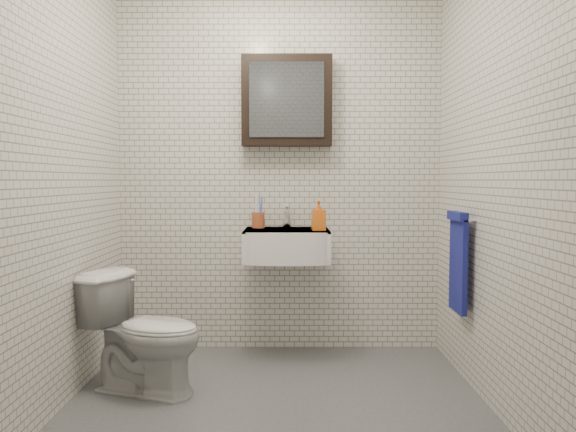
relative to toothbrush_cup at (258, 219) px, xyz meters
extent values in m
cube|color=#494C51|center=(0.14, -0.90, -0.90)|extent=(2.20, 2.00, 0.01)
cube|color=silver|center=(0.14, 0.10, 0.34)|extent=(2.20, 0.02, 2.50)
cube|color=silver|center=(0.14, -1.90, 0.34)|extent=(2.20, 0.02, 2.50)
cube|color=silver|center=(-0.96, -0.90, 0.34)|extent=(0.02, 2.00, 2.50)
cube|color=silver|center=(1.24, -0.90, 0.34)|extent=(0.02, 2.00, 2.50)
cube|color=white|center=(0.19, -0.12, -0.16)|extent=(0.55, 0.45, 0.20)
cylinder|color=silver|center=(0.19, -0.10, -0.07)|extent=(0.31, 0.31, 0.02)
cylinder|color=silver|center=(0.19, -0.10, -0.06)|extent=(0.04, 0.04, 0.01)
cube|color=white|center=(0.19, -0.12, -0.06)|extent=(0.55, 0.45, 0.01)
cylinder|color=silver|center=(0.19, 0.04, -0.03)|extent=(0.06, 0.06, 0.06)
cylinder|color=silver|center=(0.19, 0.04, 0.03)|extent=(0.03, 0.03, 0.08)
cylinder|color=silver|center=(0.19, -0.02, 0.06)|extent=(0.02, 0.12, 0.02)
cube|color=silver|center=(0.19, 0.07, 0.09)|extent=(0.02, 0.09, 0.01)
cube|color=black|center=(0.19, 0.03, 0.79)|extent=(0.60, 0.14, 0.60)
cube|color=#3F444C|center=(0.19, -0.04, 0.79)|extent=(0.49, 0.01, 0.49)
cylinder|color=silver|center=(1.20, -0.55, 0.04)|extent=(0.02, 0.30, 0.02)
cylinder|color=silver|center=(1.22, -0.42, 0.04)|extent=(0.04, 0.02, 0.02)
cylinder|color=silver|center=(1.22, -0.68, 0.04)|extent=(0.04, 0.02, 0.02)
cube|color=navy|center=(1.19, -0.55, -0.23)|extent=(0.03, 0.26, 0.54)
cube|color=navy|center=(1.18, -0.55, 0.06)|extent=(0.05, 0.26, 0.05)
cylinder|color=#A04828|center=(0.00, 0.00, -0.01)|extent=(0.10, 0.10, 0.11)
cylinder|color=white|center=(-0.02, -0.01, 0.06)|extent=(0.02, 0.03, 0.20)
cylinder|color=#435ED7|center=(0.01, -0.01, 0.05)|extent=(0.02, 0.02, 0.18)
cylinder|color=white|center=(-0.01, 0.01, 0.07)|extent=(0.02, 0.04, 0.21)
cylinder|color=#435ED7|center=(0.02, 0.01, 0.06)|extent=(0.03, 0.04, 0.19)
imported|color=orange|center=(0.40, -0.18, 0.04)|extent=(0.09, 0.09, 0.19)
imported|color=silver|center=(-0.59, -0.72, -0.58)|extent=(0.74, 0.57, 0.66)
camera|label=1|loc=(0.21, -3.76, 0.26)|focal=35.00mm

